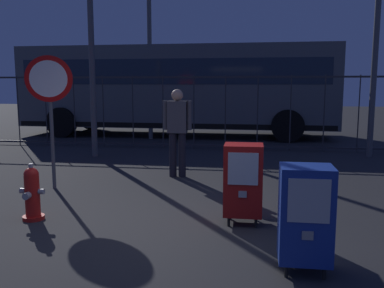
{
  "coord_description": "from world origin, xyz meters",
  "views": [
    {
      "loc": [
        1.17,
        -4.76,
        1.76
      ],
      "look_at": [
        0.3,
        1.2,
        0.9
      ],
      "focal_mm": 39.17,
      "sensor_mm": 36.0,
      "label": 1
    }
  ],
  "objects_px": {
    "pedestrian": "(177,128)",
    "street_light_far_left": "(149,15)",
    "bus_near": "(177,86)",
    "stop_sign": "(50,94)",
    "newspaper_box_primary": "(243,180)",
    "newspaper_box_secondary": "(305,214)",
    "fire_hydrant": "(32,193)",
    "street_light_near_right": "(90,1)"
  },
  "relations": [
    {
      "from": "pedestrian",
      "to": "street_light_far_left",
      "type": "distance_m",
      "value": 6.4
    },
    {
      "from": "pedestrian",
      "to": "bus_near",
      "type": "distance_m",
      "value": 6.67
    },
    {
      "from": "bus_near",
      "to": "stop_sign",
      "type": "bearing_deg",
      "value": -94.29
    },
    {
      "from": "newspaper_box_primary",
      "to": "pedestrian",
      "type": "xyz_separation_m",
      "value": [
        -1.31,
        2.56,
        0.38
      ]
    },
    {
      "from": "pedestrian",
      "to": "street_light_far_left",
      "type": "height_order",
      "value": "street_light_far_left"
    },
    {
      "from": "newspaper_box_secondary",
      "to": "pedestrian",
      "type": "distance_m",
      "value": 4.35
    },
    {
      "from": "newspaper_box_secondary",
      "to": "stop_sign",
      "type": "height_order",
      "value": "stop_sign"
    },
    {
      "from": "bus_near",
      "to": "fire_hydrant",
      "type": "bearing_deg",
      "value": -90.3
    },
    {
      "from": "fire_hydrant",
      "to": "newspaper_box_primary",
      "type": "xyz_separation_m",
      "value": [
        2.73,
        0.25,
        0.22
      ]
    },
    {
      "from": "fire_hydrant",
      "to": "newspaper_box_secondary",
      "type": "relative_size",
      "value": 0.73
    },
    {
      "from": "bus_near",
      "to": "street_light_far_left",
      "type": "distance_m",
      "value": 2.55
    },
    {
      "from": "street_light_near_right",
      "to": "street_light_far_left",
      "type": "height_order",
      "value": "street_light_far_left"
    },
    {
      "from": "newspaper_box_primary",
      "to": "stop_sign",
      "type": "distance_m",
      "value": 3.65
    },
    {
      "from": "bus_near",
      "to": "street_light_far_left",
      "type": "height_order",
      "value": "street_light_far_left"
    },
    {
      "from": "stop_sign",
      "to": "newspaper_box_secondary",
      "type": "bearing_deg",
      "value": -34.85
    },
    {
      "from": "fire_hydrant",
      "to": "pedestrian",
      "type": "xyz_separation_m",
      "value": [
        1.42,
        2.81,
        0.6
      ]
    },
    {
      "from": "stop_sign",
      "to": "street_light_far_left",
      "type": "height_order",
      "value": "street_light_far_left"
    },
    {
      "from": "stop_sign",
      "to": "pedestrian",
      "type": "xyz_separation_m",
      "value": [
        1.92,
        1.21,
        -0.65
      ]
    },
    {
      "from": "newspaper_box_primary",
      "to": "street_light_near_right",
      "type": "xyz_separation_m",
      "value": [
        -3.73,
        4.52,
        3.13
      ]
    },
    {
      "from": "fire_hydrant",
      "to": "bus_near",
      "type": "distance_m",
      "value": 9.42
    },
    {
      "from": "street_light_near_right",
      "to": "newspaper_box_secondary",
      "type": "bearing_deg",
      "value": -53.39
    },
    {
      "from": "pedestrian",
      "to": "stop_sign",
      "type": "bearing_deg",
      "value": -147.73
    },
    {
      "from": "fire_hydrant",
      "to": "stop_sign",
      "type": "relative_size",
      "value": 0.33
    },
    {
      "from": "newspaper_box_secondary",
      "to": "street_light_far_left",
      "type": "distance_m",
      "value": 10.53
    },
    {
      "from": "street_light_near_right",
      "to": "street_light_far_left",
      "type": "xyz_separation_m",
      "value": [
        0.57,
        3.41,
        0.19
      ]
    },
    {
      "from": "street_light_near_right",
      "to": "fire_hydrant",
      "type": "bearing_deg",
      "value": -78.06
    },
    {
      "from": "fire_hydrant",
      "to": "street_light_far_left",
      "type": "distance_m",
      "value": 8.92
    },
    {
      "from": "stop_sign",
      "to": "bus_near",
      "type": "distance_m",
      "value": 7.76
    },
    {
      "from": "newspaper_box_secondary",
      "to": "pedestrian",
      "type": "height_order",
      "value": "pedestrian"
    },
    {
      "from": "stop_sign",
      "to": "pedestrian",
      "type": "height_order",
      "value": "stop_sign"
    },
    {
      "from": "street_light_near_right",
      "to": "street_light_far_left",
      "type": "bearing_deg",
      "value": 80.54
    },
    {
      "from": "newspaper_box_secondary",
      "to": "street_light_far_left",
      "type": "xyz_separation_m",
      "value": [
        -3.77,
        9.25,
        3.32
      ]
    },
    {
      "from": "newspaper_box_secondary",
      "to": "stop_sign",
      "type": "bearing_deg",
      "value": 145.15
    },
    {
      "from": "newspaper_box_secondary",
      "to": "bus_near",
      "type": "bearing_deg",
      "value": 106.63
    },
    {
      "from": "fire_hydrant",
      "to": "street_light_far_left",
      "type": "xyz_separation_m",
      "value": [
        -0.44,
        8.17,
        3.54
      ]
    },
    {
      "from": "newspaper_box_primary",
      "to": "pedestrian",
      "type": "height_order",
      "value": "pedestrian"
    },
    {
      "from": "pedestrian",
      "to": "newspaper_box_secondary",
      "type": "bearing_deg",
      "value": -63.73
    },
    {
      "from": "street_light_far_left",
      "to": "newspaper_box_secondary",
      "type": "bearing_deg",
      "value": -67.81
    },
    {
      "from": "fire_hydrant",
      "to": "street_light_near_right",
      "type": "relative_size",
      "value": 0.12
    },
    {
      "from": "newspaper_box_primary",
      "to": "newspaper_box_secondary",
      "type": "relative_size",
      "value": 1.0
    },
    {
      "from": "street_light_far_left",
      "to": "bus_near",
      "type": "bearing_deg",
      "value": 59.86
    },
    {
      "from": "fire_hydrant",
      "to": "street_light_near_right",
      "type": "xyz_separation_m",
      "value": [
        -1.01,
        4.77,
        3.35
      ]
    }
  ]
}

